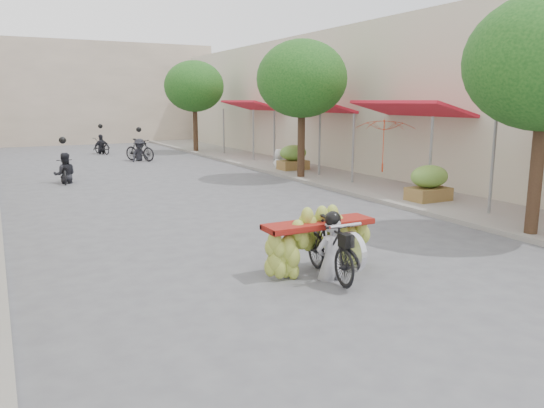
{
  "coord_description": "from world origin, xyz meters",
  "views": [
    {
      "loc": [
        -4.97,
        -3.46,
        3.01
      ],
      "look_at": [
        -0.45,
        5.19,
        1.1
      ],
      "focal_mm": 35.0,
      "sensor_mm": 36.0,
      "label": 1
    }
  ],
  "objects": [
    {
      "name": "far_building",
      "position": [
        0.0,
        38.0,
        3.5
      ],
      "size": [
        20.0,
        6.0,
        7.0
      ],
      "primitive_type": "cube",
      "color": "#BAA793",
      "rests_on": "ground"
    },
    {
      "name": "ground",
      "position": [
        0.0,
        0.0,
        0.0
      ],
      "size": [
        120.0,
        120.0,
        0.0
      ],
      "primitive_type": "plane",
      "color": "#58585D",
      "rests_on": "ground"
    },
    {
      "name": "banana_motorbike",
      "position": [
        -0.05,
        3.97,
        0.67
      ],
      "size": [
        2.2,
        1.92,
        1.97
      ],
      "color": "black",
      "rests_on": "ground"
    },
    {
      "name": "bg_motorbike_c",
      "position": [
        0.39,
        27.77,
        0.8
      ],
      "size": [
        1.08,
        1.72,
        1.95
      ],
      "color": "black",
      "rests_on": "ground"
    },
    {
      "name": "shophouse_row_right",
      "position": [
        11.99,
        14.0,
        3.0
      ],
      "size": [
        9.77,
        40.0,
        6.0
      ],
      "color": "beige",
      "rests_on": "ground"
    },
    {
      "name": "street_tree_mid",
      "position": [
        5.4,
        14.0,
        3.78
      ],
      "size": [
        3.4,
        3.4,
        5.25
      ],
      "color": "#3A2719",
      "rests_on": "ground"
    },
    {
      "name": "sidewalk_right",
      "position": [
        7.0,
        15.0,
        0.06
      ],
      "size": [
        4.0,
        60.0,
        0.12
      ],
      "primitive_type": "cube",
      "color": "gray",
      "rests_on": "ground"
    },
    {
      "name": "market_umbrella",
      "position": [
        6.11,
        9.97,
        2.48
      ],
      "size": [
        1.98,
        1.98,
        1.75
      ],
      "rotation": [
        0.0,
        0.0,
        0.03
      ],
      "color": "red",
      "rests_on": "ground"
    },
    {
      "name": "bg_motorbike_a",
      "position": [
        -2.77,
        17.29,
        0.77
      ],
      "size": [
        0.84,
        1.53,
        1.95
      ],
      "color": "black",
      "rests_on": "ground"
    },
    {
      "name": "produce_crate_far",
      "position": [
        6.2,
        16.0,
        0.71
      ],
      "size": [
        1.2,
        0.88,
        1.16
      ],
      "color": "brown",
      "rests_on": "ground"
    },
    {
      "name": "street_tree_far",
      "position": [
        5.4,
        26.0,
        3.78
      ],
      "size": [
        3.4,
        3.4,
        5.25
      ],
      "color": "#3A2719",
      "rests_on": "ground"
    },
    {
      "name": "bg_motorbike_b",
      "position": [
        1.46,
        23.24,
        0.82
      ],
      "size": [
        1.49,
        1.9,
        1.95
      ],
      "color": "black",
      "rests_on": "ground"
    },
    {
      "name": "produce_crate_mid",
      "position": [
        6.2,
        8.0,
        0.71
      ],
      "size": [
        1.2,
        0.88,
        1.16
      ],
      "color": "brown",
      "rests_on": "ground"
    },
    {
      "name": "pedestrian",
      "position": [
        6.05,
        16.95,
        0.92
      ],
      "size": [
        0.92,
        0.79,
        1.61
      ],
      "rotation": [
        0.0,
        0.0,
        3.64
      ],
      "color": "silver",
      "rests_on": "ground"
    }
  ]
}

